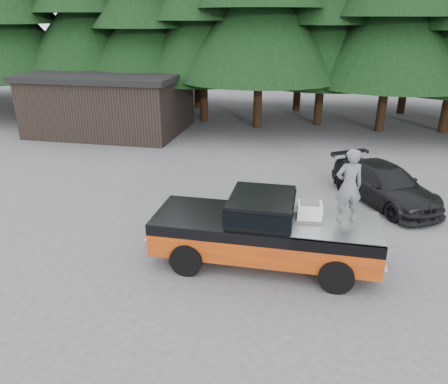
% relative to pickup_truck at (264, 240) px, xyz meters
% --- Properties ---
extents(ground, '(120.00, 120.00, 0.00)m').
position_rel_pickup_truck_xyz_m(ground, '(-1.30, 0.71, -0.67)').
color(ground, '#4B4B4D').
rests_on(ground, ground).
extents(pickup_truck, '(6.00, 2.04, 1.33)m').
position_rel_pickup_truck_xyz_m(pickup_truck, '(0.00, 0.00, 0.00)').
color(pickup_truck, '#CC4506').
rests_on(pickup_truck, ground).
extents(truck_cab, '(1.66, 1.90, 0.59)m').
position_rel_pickup_truck_xyz_m(truck_cab, '(-0.10, 0.00, 0.96)').
color(truck_cab, black).
rests_on(truck_cab, pickup_truck).
extents(air_compressor, '(0.65, 0.56, 0.42)m').
position_rel_pickup_truck_xyz_m(air_compressor, '(1.11, 0.12, 0.88)').
color(air_compressor, silver).
rests_on(air_compressor, pickup_truck).
extents(man_on_bed, '(0.80, 0.65, 1.90)m').
position_rel_pickup_truck_xyz_m(man_on_bed, '(2.01, 0.24, 1.61)').
color(man_on_bed, '#595E60').
rests_on(man_on_bed, pickup_truck).
extents(parked_car, '(4.04, 4.88, 1.33)m').
position_rel_pickup_truck_xyz_m(parked_car, '(3.64, 4.97, 0.00)').
color(parked_car, black).
rests_on(parked_car, ground).
extents(utility_building, '(8.40, 6.40, 3.30)m').
position_rel_pickup_truck_xyz_m(utility_building, '(-10.30, 12.71, 1.00)').
color(utility_building, black).
rests_on(utility_building, ground).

